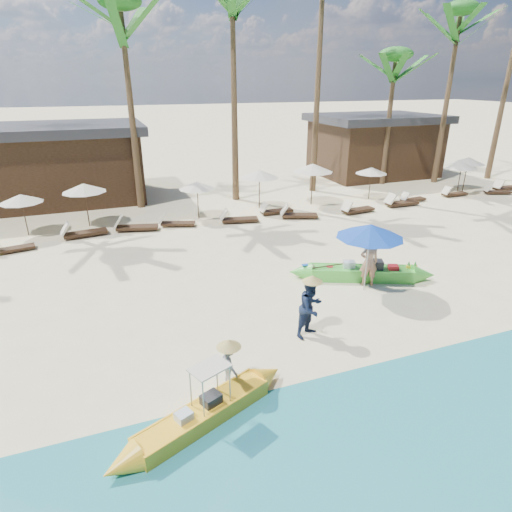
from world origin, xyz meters
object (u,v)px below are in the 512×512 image
object	(u,v)px
green_canoe	(361,273)
blue_umbrella	(370,231)
yellow_canoe	(204,414)
tourist	(369,262)

from	to	relation	value
green_canoe	blue_umbrella	distance (m)	2.07
yellow_canoe	tourist	bearing A→B (deg)	9.42
blue_umbrella	tourist	bearing A→B (deg)	45.28
tourist	blue_umbrella	distance (m)	1.34
yellow_canoe	blue_umbrella	world-z (taller)	blue_umbrella
green_canoe	blue_umbrella	xyz separation A→B (m)	(-0.39, -0.78, 1.88)
yellow_canoe	blue_umbrella	size ratio (longest dim) A/B	1.99
blue_umbrella	yellow_canoe	bearing A→B (deg)	-148.36
yellow_canoe	blue_umbrella	distance (m)	7.93
green_canoe	yellow_canoe	bearing A→B (deg)	-121.88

